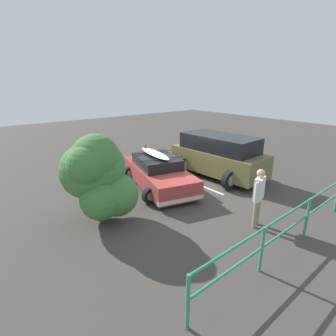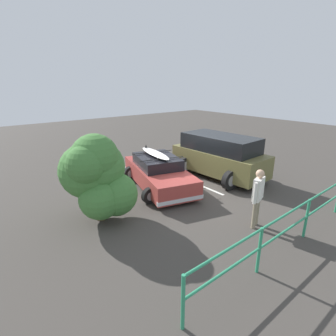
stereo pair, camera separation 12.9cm
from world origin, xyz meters
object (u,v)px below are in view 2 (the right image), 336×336
at_px(bush_near_left, 96,174).
at_px(sedan_car, 158,172).
at_px(person_bystander, 258,193).
at_px(suv_car, 219,156).

bearing_deg(bush_near_left, sedan_car, -161.51).
bearing_deg(person_bystander, suv_car, -124.39).
xyz_separation_m(sedan_car, bush_near_left, (3.01, 1.01, 0.87)).
height_order(person_bystander, bush_near_left, bush_near_left).
distance_m(sedan_car, person_bystander, 4.29).
bearing_deg(sedan_car, person_bystander, 95.06).
height_order(sedan_car, bush_near_left, bush_near_left).
bearing_deg(bush_near_left, suv_car, -176.72).
relative_size(person_bystander, bush_near_left, 0.66).
relative_size(suv_car, person_bystander, 2.53).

